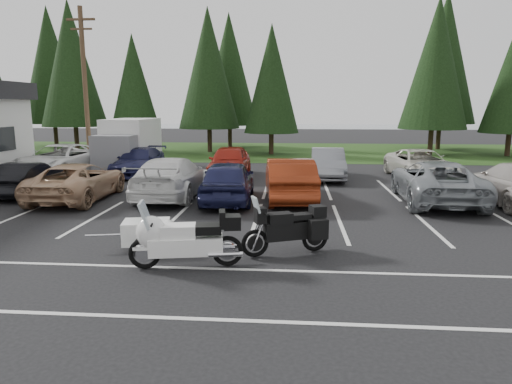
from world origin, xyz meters
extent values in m
plane|color=black|center=(0.00, 0.00, 0.00)|extent=(120.00, 120.00, 0.00)
cube|color=#1E3511|center=(0.00, 24.00, 0.01)|extent=(80.00, 16.00, 0.01)
cube|color=slate|center=(4.00, 55.00, 0.00)|extent=(70.00, 50.00, 0.02)
cylinder|color=#473321|center=(-10.00, 12.00, 4.50)|extent=(0.26, 0.26, 9.00)
cube|color=#473321|center=(-10.00, 12.00, 8.30)|extent=(1.60, 0.12, 0.12)
cube|color=#473321|center=(-10.00, 12.00, 7.80)|extent=(1.20, 0.10, 0.10)
cube|color=silver|center=(0.00, 2.00, 0.00)|extent=(32.00, 16.00, 0.01)
cylinder|color=#332316|center=(-16.00, 22.80, 1.39)|extent=(0.36, 0.36, 2.78)
cone|color=black|center=(-16.00, 22.80, 6.96)|extent=(5.10, 5.10, 9.86)
cylinder|color=#332316|center=(-10.50, 21.40, 1.06)|extent=(0.36, 0.36, 2.11)
cone|color=black|center=(-10.50, 21.40, 5.28)|extent=(3.87, 3.87, 7.48)
cylinder|color=#332316|center=(-5.00, 22.90, 1.31)|extent=(0.36, 0.36, 2.62)
cone|color=black|center=(-5.00, 22.90, 6.54)|extent=(4.80, 4.80, 9.27)
cylinder|color=#332316|center=(0.00, 21.60, 1.13)|extent=(0.36, 0.36, 2.26)
cone|color=black|center=(0.00, 21.60, 5.64)|extent=(4.14, 4.14, 7.99)
cylinder|color=#332316|center=(12.00, 22.10, 1.34)|extent=(0.36, 0.36, 2.69)
cone|color=black|center=(12.00, 22.10, 6.72)|extent=(4.93, 4.93, 9.52)
cylinder|color=#332316|center=(17.50, 21.80, 1.16)|extent=(0.36, 0.36, 2.33)
cylinder|color=#332316|center=(-20.00, 27.00, 1.44)|extent=(0.36, 0.36, 2.88)
cone|color=black|center=(-20.00, 27.00, 7.20)|extent=(5.28, 5.28, 10.20)
cylinder|color=#332316|center=(-4.00, 27.50, 1.36)|extent=(0.36, 0.36, 2.71)
cone|color=black|center=(-4.00, 27.50, 6.78)|extent=(4.97, 4.97, 9.61)
cylinder|color=#332316|center=(14.00, 26.80, 1.50)|extent=(0.36, 0.36, 3.00)
cone|color=black|center=(14.00, 26.80, 7.50)|extent=(5.50, 5.50, 10.62)
imported|color=black|center=(-9.35, 4.61, 0.69)|extent=(1.83, 4.29, 1.38)
imported|color=tan|center=(-6.80, 3.85, 0.73)|extent=(2.54, 5.31, 1.46)
imported|color=silver|center=(-3.22, 4.58, 0.82)|extent=(2.32, 5.66, 1.64)
imported|color=#1A1C41|center=(-0.83, 3.93, 0.82)|extent=(2.18, 4.89, 1.63)
imported|color=maroon|center=(1.55, 4.44, 0.83)|extent=(2.21, 5.20, 1.67)
imported|color=gray|center=(7.16, 4.46, 0.81)|extent=(2.97, 5.95, 1.62)
imported|color=white|center=(-10.54, 9.62, 0.84)|extent=(3.38, 6.28, 1.68)
imported|color=#1A1B41|center=(-6.59, 10.49, 0.71)|extent=(2.00, 4.92, 1.43)
imported|color=maroon|center=(-1.60, 9.94, 0.82)|extent=(1.98, 4.85, 1.65)
imported|color=slate|center=(3.44, 9.94, 0.77)|extent=(1.72, 4.69, 1.53)
imported|color=beige|center=(8.12, 10.23, 0.74)|extent=(2.92, 5.55, 1.49)
camera|label=1|loc=(1.67, -13.31, 3.68)|focal=32.00mm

